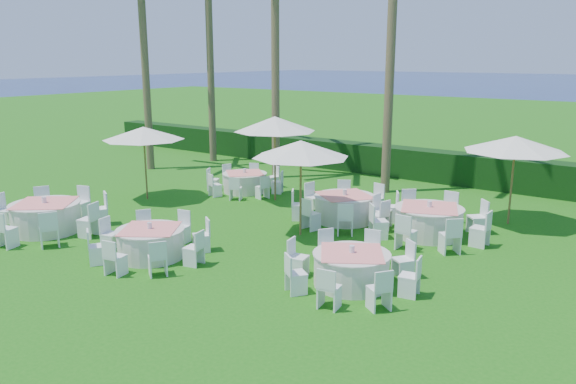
{
  "coord_description": "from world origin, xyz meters",
  "views": [
    {
      "loc": [
        9.36,
        -9.18,
        4.8
      ],
      "look_at": [
        0.91,
        2.63,
        1.3
      ],
      "focal_mm": 35.0,
      "sensor_mm": 36.0,
      "label": 1
    }
  ],
  "objects_px": {
    "banquet_table_c": "(351,268)",
    "umbrella_b": "(301,149)",
    "banquet_table_f": "(429,221)",
    "umbrella_a": "(144,133)",
    "banquet_table_a": "(46,216)",
    "banquet_table_e": "(344,207)",
    "umbrella_d": "(515,144)",
    "umbrella_c": "(275,124)",
    "banquet_table_b": "(151,242)",
    "banquet_table_d": "(245,182)"
  },
  "relations": [
    {
      "from": "banquet_table_a",
      "to": "banquet_table_d",
      "type": "height_order",
      "value": "banquet_table_a"
    },
    {
      "from": "umbrella_a",
      "to": "umbrella_d",
      "type": "bearing_deg",
      "value": 20.98
    },
    {
      "from": "banquet_table_d",
      "to": "umbrella_b",
      "type": "distance_m",
      "value": 5.83
    },
    {
      "from": "banquet_table_c",
      "to": "umbrella_a",
      "type": "xyz_separation_m",
      "value": [
        -9.49,
        2.51,
        1.9
      ]
    },
    {
      "from": "umbrella_b",
      "to": "umbrella_d",
      "type": "xyz_separation_m",
      "value": [
        4.4,
        4.46,
        -0.02
      ]
    },
    {
      "from": "umbrella_d",
      "to": "banquet_table_d",
      "type": "bearing_deg",
      "value": -170.98
    },
    {
      "from": "banquet_table_d",
      "to": "umbrella_d",
      "type": "bearing_deg",
      "value": 9.02
    },
    {
      "from": "banquet_table_b",
      "to": "umbrella_c",
      "type": "height_order",
      "value": "umbrella_c"
    },
    {
      "from": "banquet_table_b",
      "to": "banquet_table_d",
      "type": "height_order",
      "value": "banquet_table_b"
    },
    {
      "from": "banquet_table_c",
      "to": "umbrella_b",
      "type": "relative_size",
      "value": 1.11
    },
    {
      "from": "banquet_table_c",
      "to": "banquet_table_f",
      "type": "relative_size",
      "value": 0.9
    },
    {
      "from": "banquet_table_f",
      "to": "umbrella_c",
      "type": "height_order",
      "value": "umbrella_c"
    },
    {
      "from": "banquet_table_a",
      "to": "banquet_table_b",
      "type": "height_order",
      "value": "banquet_table_a"
    },
    {
      "from": "banquet_table_f",
      "to": "umbrella_b",
      "type": "distance_m",
      "value": 4.03
    },
    {
      "from": "banquet_table_f",
      "to": "umbrella_a",
      "type": "xyz_separation_m",
      "value": [
        -9.52,
        -1.73,
        1.86
      ]
    },
    {
      "from": "banquet_table_a",
      "to": "umbrella_d",
      "type": "xyz_separation_m",
      "value": [
        10.4,
        8.38,
        1.94
      ]
    },
    {
      "from": "banquet_table_a",
      "to": "banquet_table_f",
      "type": "bearing_deg",
      "value": 33.42
    },
    {
      "from": "banquet_table_c",
      "to": "umbrella_a",
      "type": "distance_m",
      "value": 10.0
    },
    {
      "from": "banquet_table_d",
      "to": "banquet_table_f",
      "type": "height_order",
      "value": "banquet_table_f"
    },
    {
      "from": "banquet_table_e",
      "to": "umbrella_a",
      "type": "xyz_separation_m",
      "value": [
        -6.9,
        -1.67,
        1.87
      ]
    },
    {
      "from": "umbrella_b",
      "to": "umbrella_d",
      "type": "distance_m",
      "value": 6.26
    },
    {
      "from": "banquet_table_a",
      "to": "banquet_table_d",
      "type": "distance_m",
      "value": 7.11
    },
    {
      "from": "banquet_table_c",
      "to": "umbrella_b",
      "type": "distance_m",
      "value": 4.19
    },
    {
      "from": "banquet_table_c",
      "to": "banquet_table_b",
      "type": "bearing_deg",
      "value": -164.57
    },
    {
      "from": "banquet_table_a",
      "to": "banquet_table_b",
      "type": "bearing_deg",
      "value": 4.3
    },
    {
      "from": "banquet_table_e",
      "to": "umbrella_d",
      "type": "height_order",
      "value": "umbrella_d"
    },
    {
      "from": "umbrella_a",
      "to": "banquet_table_f",
      "type": "bearing_deg",
      "value": 10.28
    },
    {
      "from": "banquet_table_f",
      "to": "umbrella_a",
      "type": "height_order",
      "value": "umbrella_a"
    },
    {
      "from": "banquet_table_d",
      "to": "banquet_table_c",
      "type": "bearing_deg",
      "value": -35.63
    },
    {
      "from": "umbrella_b",
      "to": "umbrella_c",
      "type": "bearing_deg",
      "value": 136.99
    },
    {
      "from": "banquet_table_c",
      "to": "banquet_table_e",
      "type": "xyz_separation_m",
      "value": [
        -2.59,
        4.18,
        0.03
      ]
    },
    {
      "from": "banquet_table_c",
      "to": "umbrella_d",
      "type": "distance_m",
      "value": 7.18
    },
    {
      "from": "banquet_table_d",
      "to": "umbrella_d",
      "type": "distance_m",
      "value": 9.26
    },
    {
      "from": "banquet_table_f",
      "to": "banquet_table_b",
      "type": "bearing_deg",
      "value": -131.24
    },
    {
      "from": "banquet_table_a",
      "to": "banquet_table_c",
      "type": "relative_size",
      "value": 1.13
    },
    {
      "from": "banquet_table_e",
      "to": "banquet_table_f",
      "type": "distance_m",
      "value": 2.62
    },
    {
      "from": "umbrella_c",
      "to": "banquet_table_d",
      "type": "bearing_deg",
      "value": 168.41
    },
    {
      "from": "umbrella_b",
      "to": "umbrella_a",
      "type": "bearing_deg",
      "value": 177.92
    },
    {
      "from": "banquet_table_a",
      "to": "umbrella_a",
      "type": "height_order",
      "value": "umbrella_a"
    },
    {
      "from": "banquet_table_e",
      "to": "umbrella_a",
      "type": "bearing_deg",
      "value": -166.41
    },
    {
      "from": "banquet_table_f",
      "to": "umbrella_d",
      "type": "bearing_deg",
      "value": 59.24
    },
    {
      "from": "banquet_table_a",
      "to": "umbrella_a",
      "type": "relative_size",
      "value": 1.21
    },
    {
      "from": "banquet_table_e",
      "to": "banquet_table_c",
      "type": "bearing_deg",
      "value": -58.26
    },
    {
      "from": "umbrella_c",
      "to": "banquet_table_f",
      "type": "bearing_deg",
      "value": -7.26
    },
    {
      "from": "banquet_table_a",
      "to": "banquet_table_b",
      "type": "relative_size",
      "value": 1.14
    },
    {
      "from": "banquet_table_b",
      "to": "umbrella_d",
      "type": "bearing_deg",
      "value": 51.7
    },
    {
      "from": "banquet_table_b",
      "to": "umbrella_d",
      "type": "xyz_separation_m",
      "value": [
        6.38,
        8.07,
        1.99
      ]
    },
    {
      "from": "banquet_table_b",
      "to": "banquet_table_c",
      "type": "xyz_separation_m",
      "value": [
        4.86,
        1.34,
        0.0
      ]
    },
    {
      "from": "banquet_table_e",
      "to": "umbrella_d",
      "type": "bearing_deg",
      "value": 31.87
    },
    {
      "from": "banquet_table_a",
      "to": "banquet_table_f",
      "type": "xyz_separation_m",
      "value": [
        8.91,
        5.88,
        -0.01
      ]
    }
  ]
}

